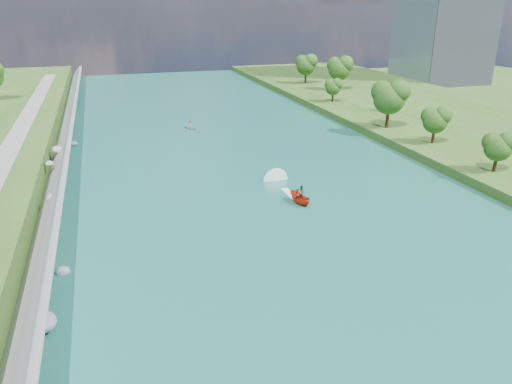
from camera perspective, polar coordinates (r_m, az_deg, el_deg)
name	(u,v)px	position (r m, az deg, el deg)	size (l,w,h in m)	color
ground	(319,256)	(50.22, 7.16, -7.31)	(260.00, 260.00, 0.00)	#2D5119
river_water	(258,188)	(67.24, 0.25, 0.43)	(55.00, 240.00, 0.10)	#185E56
riprap_bank	(51,200)	(63.46, -22.34, -0.82)	(4.22, 236.00, 4.16)	slate
trees_east	(383,95)	(106.27, 14.30, 10.73)	(16.40, 137.56, 10.45)	#194612
motorboat	(294,194)	(63.74, 4.39, -0.17)	(3.60, 18.77, 2.09)	red
raft	(190,127)	(99.89, -7.52, 7.38)	(3.09, 3.25, 1.64)	#989CA1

